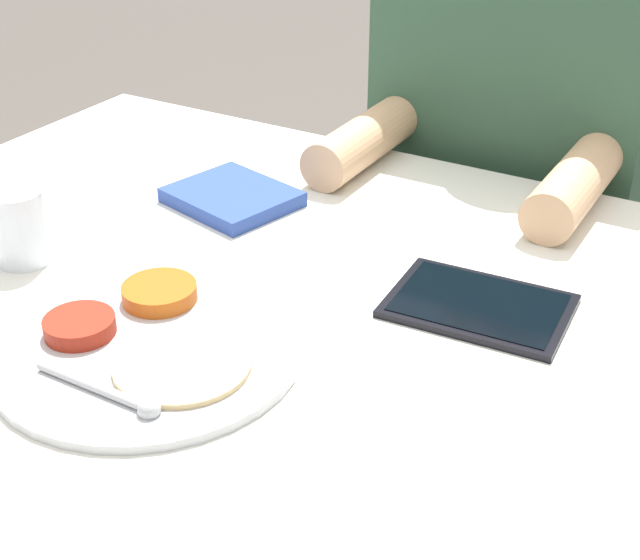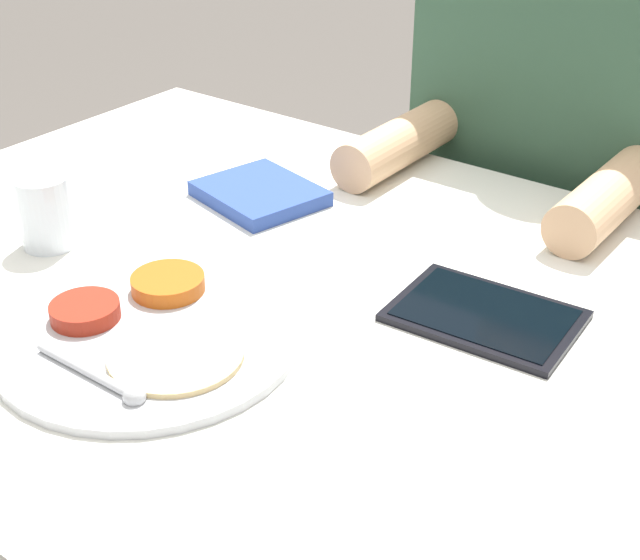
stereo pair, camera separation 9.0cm
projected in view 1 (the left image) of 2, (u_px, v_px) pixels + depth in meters
The scene contains 6 objects.
dining_table at pixel (259, 509), 1.21m from camera, with size 1.14×0.88×0.72m.
thali_tray at pixel (147, 342), 0.90m from camera, with size 0.32×0.32×0.03m.
red_notebook at pixel (232, 198), 1.20m from camera, with size 0.18×0.17×0.02m.
tablet_device at pixel (479, 306), 0.97m from camera, with size 0.20×0.15×0.01m.
person_diner at pixel (501, 229), 1.49m from camera, with size 0.42×0.45×1.20m.
drinking_glass at pixel (20, 226), 1.04m from camera, with size 0.07×0.07×0.09m.
Camera 1 is at (0.52, -0.73, 1.24)m, focal length 50.00 mm.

